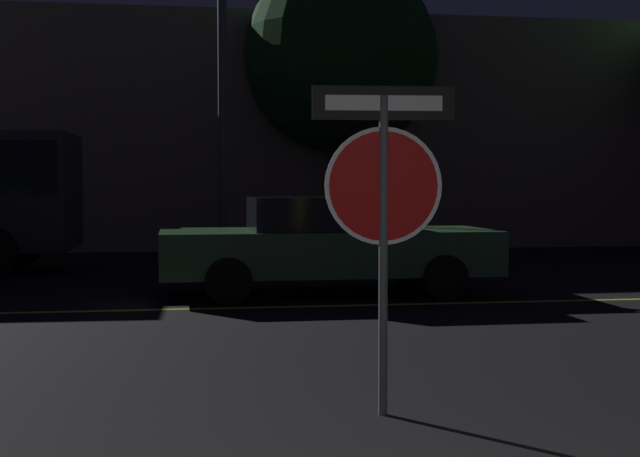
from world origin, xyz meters
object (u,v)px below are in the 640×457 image
(passing_car_2, at_px, (325,245))
(street_lamp, at_px, (222,13))
(stop_sign, at_px, (383,184))
(tree_1, at_px, (341,57))

(passing_car_2, bearing_deg, street_lamp, -163.01)
(street_lamp, bearing_deg, passing_car_2, -72.84)
(passing_car_2, bearing_deg, stop_sign, -6.25)
(stop_sign, height_order, street_lamp, street_lamp)
(tree_1, bearing_deg, street_lamp, -125.15)
(stop_sign, xyz_separation_m, tree_1, (2.38, 14.45, 2.91))
(passing_car_2, distance_m, street_lamp, 5.62)
(stop_sign, bearing_deg, street_lamp, 97.63)
(tree_1, bearing_deg, passing_car_2, -101.91)
(stop_sign, xyz_separation_m, street_lamp, (-0.52, 10.34, 3.04))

